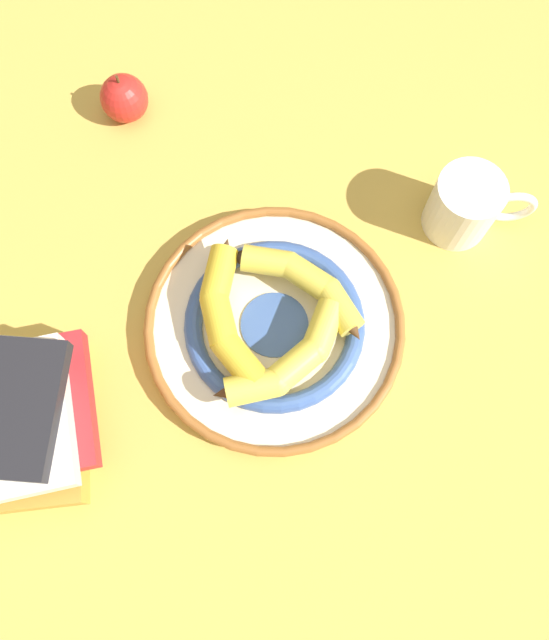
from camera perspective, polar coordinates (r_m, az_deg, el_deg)
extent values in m
plane|color=gold|center=(0.82, -0.89, -3.37)|extent=(2.80, 2.80, 0.00)
cylinder|color=beige|center=(0.82, 0.00, -0.66)|extent=(0.33, 0.33, 0.02)
torus|color=#385699|center=(0.80, 0.00, -0.35)|extent=(0.23, 0.23, 0.02)
cylinder|color=#385699|center=(0.81, 0.00, -0.42)|extent=(0.09, 0.09, 0.00)
torus|color=#995B28|center=(0.80, 0.00, -0.38)|extent=(0.34, 0.34, 0.01)
cylinder|color=gold|center=(0.80, -5.03, 4.32)|extent=(0.07, 0.06, 0.04)
cylinder|color=gold|center=(0.78, -5.03, 0.05)|extent=(0.07, 0.07, 0.04)
cylinder|color=gold|center=(0.76, -3.04, -3.97)|extent=(0.06, 0.07, 0.04)
sphere|color=gold|center=(0.79, -5.54, 2.20)|extent=(0.04, 0.04, 0.04)
sphere|color=gold|center=(0.77, -4.52, -2.16)|extent=(0.04, 0.04, 0.04)
cone|color=#472D19|center=(0.81, -4.54, 6.38)|extent=(0.04, 0.04, 0.03)
sphere|color=black|center=(0.75, -1.53, -5.82)|extent=(0.02, 0.02, 0.02)
cylinder|color=yellow|center=(0.75, -2.12, -6.17)|extent=(0.07, 0.07, 0.04)
cylinder|color=yellow|center=(0.76, 1.98, -4.19)|extent=(0.07, 0.06, 0.04)
cylinder|color=yellow|center=(0.77, 4.53, -0.66)|extent=(0.07, 0.05, 0.04)
sphere|color=yellow|center=(0.75, 0.20, -5.68)|extent=(0.04, 0.04, 0.04)
sphere|color=yellow|center=(0.76, 3.73, -2.72)|extent=(0.04, 0.04, 0.04)
cone|color=#472D19|center=(0.75, -4.45, -6.65)|extent=(0.04, 0.04, 0.03)
sphere|color=black|center=(0.78, 5.30, 1.35)|extent=(0.02, 0.02, 0.02)
cylinder|color=gold|center=(0.78, 6.05, 0.98)|extent=(0.06, 0.07, 0.04)
cylinder|color=gold|center=(0.80, 3.11, 3.93)|extent=(0.04, 0.06, 0.04)
cylinder|color=gold|center=(0.80, -0.80, 5.40)|extent=(0.05, 0.07, 0.04)
sphere|color=gold|center=(0.79, 4.92, 2.77)|extent=(0.04, 0.04, 0.04)
sphere|color=gold|center=(0.80, 1.33, 5.07)|extent=(0.04, 0.04, 0.04)
cone|color=#472D19|center=(0.78, 7.20, -0.84)|extent=(0.04, 0.04, 0.03)
sphere|color=black|center=(0.81, -2.91, 5.72)|extent=(0.02, 0.02, 0.02)
cube|color=#B28933|center=(0.84, -22.13, -8.84)|extent=(0.26, 0.25, 0.04)
cube|color=white|center=(0.84, -22.12, -8.50)|extent=(0.24, 0.23, 0.03)
cube|color=#AD2328|center=(0.80, -21.80, -7.65)|extent=(0.23, 0.23, 0.03)
cube|color=white|center=(0.80, -21.82, -7.36)|extent=(0.21, 0.21, 0.02)
cube|color=silver|center=(0.77, -22.60, -8.36)|extent=(0.21, 0.21, 0.03)
cube|color=white|center=(0.77, -22.62, -8.04)|extent=(0.20, 0.20, 0.02)
cube|color=black|center=(0.76, -23.62, -7.25)|extent=(0.19, 0.18, 0.02)
cube|color=white|center=(0.76, -23.57, -6.96)|extent=(0.18, 0.17, 0.02)
cylinder|color=white|center=(0.88, 16.86, 9.98)|extent=(0.09, 0.09, 0.09)
cylinder|color=#331C0F|center=(0.85, 17.53, 11.09)|extent=(0.07, 0.07, 0.01)
torus|color=white|center=(0.90, 20.81, 9.62)|extent=(0.04, 0.06, 0.07)
sphere|color=red|center=(0.98, -13.58, 19.10)|extent=(0.07, 0.07, 0.07)
cylinder|color=#4C3319|center=(0.95, -14.16, 20.56)|extent=(0.00, 0.00, 0.01)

